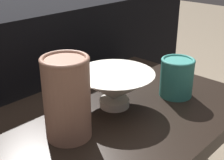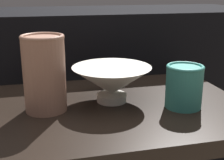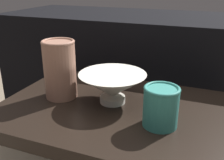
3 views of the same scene
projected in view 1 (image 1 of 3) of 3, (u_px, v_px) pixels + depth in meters
The scene contains 5 objects.
table at pixel (123, 126), 0.83m from camera, with size 0.66×0.48×0.46m.
couch_backdrop at pixel (17, 91), 1.21m from camera, with size 1.44×0.50×0.67m.
bowl at pixel (115, 87), 0.80m from camera, with size 0.21×0.21×0.09m.
vase_textured_left at pixel (67, 97), 0.66m from camera, with size 0.10×0.10×0.19m.
vase_colorful_right at pixel (177, 77), 0.86m from camera, with size 0.09×0.09×0.11m.
Camera 1 is at (-0.54, -0.47, 0.86)m, focal length 50.00 mm.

